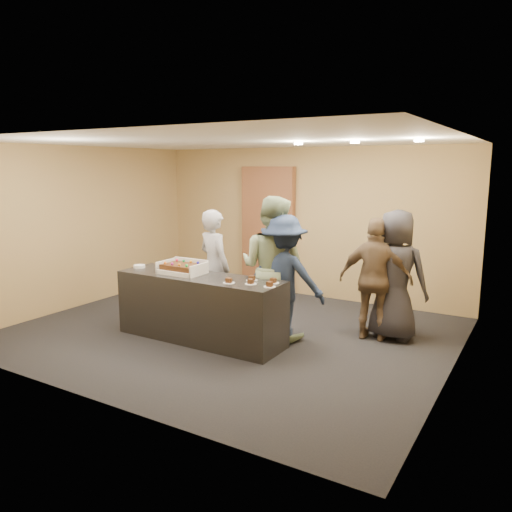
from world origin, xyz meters
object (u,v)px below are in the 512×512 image
at_px(person_brown_extra, 375,279).
at_px(sheet_cake, 182,267).
at_px(serving_counter, 200,308).
at_px(plate_stack, 139,266).
at_px(person_navy_man, 284,279).
at_px(cake_box, 183,270).
at_px(person_dark_suit, 395,275).
at_px(person_server_grey, 215,267).
at_px(person_sage_man, 272,268).
at_px(storage_cabinet, 268,230).

bearing_deg(person_brown_extra, sheet_cake, 19.85).
distance_m(serving_counter, plate_stack, 1.19).
bearing_deg(person_navy_man, cake_box, 10.71).
relative_size(serving_counter, person_dark_suit, 1.33).
bearing_deg(cake_box, serving_counter, -4.26).
bearing_deg(person_navy_man, person_brown_extra, -159.07).
relative_size(cake_box, plate_stack, 3.68).
height_order(serving_counter, person_navy_man, person_navy_man).
height_order(person_navy_man, person_dark_suit, person_dark_suit).
bearing_deg(person_server_grey, plate_stack, 60.45).
bearing_deg(person_dark_suit, plate_stack, 25.86).
xyz_separation_m(cake_box, person_sage_man, (1.08, 0.60, 0.04)).
xyz_separation_m(serving_counter, person_server_grey, (-0.25, 0.69, 0.42)).
bearing_deg(person_server_grey, sheet_cake, 106.17).
distance_m(cake_box, person_dark_suit, 2.92).
distance_m(sheet_cake, plate_stack, 0.80).
xyz_separation_m(sheet_cake, person_server_grey, (0.05, 0.69, -0.13)).
height_order(plate_stack, person_navy_man, person_navy_man).
height_order(storage_cabinet, person_navy_man, storage_cabinet).
relative_size(plate_stack, person_sage_man, 0.08).
distance_m(person_server_grey, person_navy_man, 1.25).
distance_m(serving_counter, person_navy_man, 1.21).
bearing_deg(serving_counter, person_sage_man, 38.70).
distance_m(sheet_cake, person_sage_man, 1.25).
height_order(storage_cabinet, person_server_grey, storage_cabinet).
relative_size(cake_box, person_dark_suit, 0.34).
height_order(serving_counter, cake_box, cake_box).
bearing_deg(plate_stack, person_brown_extra, 21.87).
distance_m(storage_cabinet, person_sage_man, 2.63).
bearing_deg(person_navy_man, person_sage_man, -27.50).
distance_m(storage_cabinet, person_dark_suit, 3.20).
bearing_deg(person_dark_suit, serving_counter, 34.77).
bearing_deg(plate_stack, person_server_grey, 39.88).
bearing_deg(person_navy_man, storage_cabinet, -68.22).
height_order(plate_stack, person_sage_man, person_sage_man).
xyz_separation_m(sheet_cake, person_dark_suit, (2.57, 1.41, -0.10)).
height_order(serving_counter, plate_stack, plate_stack).
distance_m(plate_stack, person_brown_extra, 3.38).
distance_m(storage_cabinet, plate_stack, 2.95).
xyz_separation_m(person_server_grey, person_sage_man, (1.03, -0.07, 0.12)).
relative_size(storage_cabinet, person_navy_man, 1.36).
xyz_separation_m(serving_counter, cake_box, (-0.30, 0.02, 0.49)).
bearing_deg(person_dark_suit, person_brown_extra, 38.50).
bearing_deg(sheet_cake, serving_counter, -0.00).
bearing_deg(person_server_grey, person_sage_man, -163.43).
bearing_deg(storage_cabinet, cake_box, -84.84).
distance_m(cake_box, person_navy_man, 1.40).
relative_size(serving_counter, cake_box, 3.94).
relative_size(cake_box, person_brown_extra, 0.36).
bearing_deg(serving_counter, person_dark_suit, 32.04).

